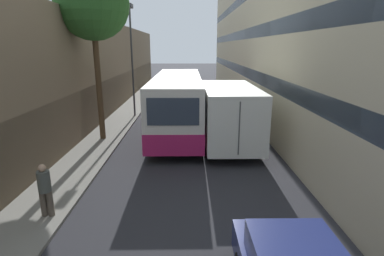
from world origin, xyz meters
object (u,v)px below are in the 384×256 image
pedestrian (45,189)px  box_truck (227,111)px  street_lamp (131,41)px  street_tree_left (92,4)px  bus (178,103)px

pedestrian → box_truck: bearing=51.0°
street_lamp → street_tree_left: 5.58m
pedestrian → street_tree_left: (-0.49, 7.37, 5.69)m
bus → street_lamp: bearing=130.6°
pedestrian → street_lamp: 13.33m
box_truck → street_lamp: size_ratio=1.11×
street_tree_left → pedestrian: bearing=-86.2°
bus → street_lamp: size_ratio=1.46×
bus → box_truck: size_ratio=1.31×
bus → pedestrian: 9.68m
box_truck → street_lamp: 8.56m
pedestrian → street_tree_left: size_ratio=0.19×
street_lamp → pedestrian: bearing=-91.1°
street_lamp → street_tree_left: (-0.73, -5.30, 1.57)m
box_truck → pedestrian: size_ratio=5.21×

